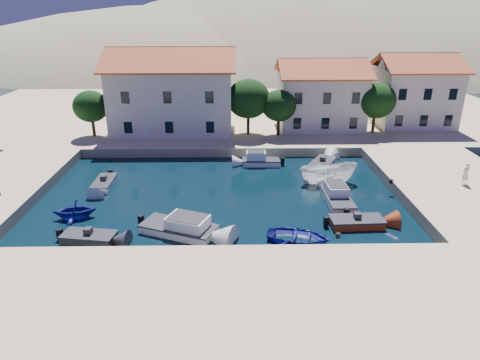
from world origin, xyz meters
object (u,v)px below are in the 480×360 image
(rowboat_south, at_px, (298,241))
(pedestrian, at_px, (466,174))
(building_left, at_px, (172,89))
(building_mid, at_px, (320,93))
(boat_east, at_px, (328,183))
(building_right, at_px, (414,89))
(cabin_cruiser_south, at_px, (179,227))
(cabin_cruiser_east, at_px, (337,197))

(rowboat_south, bearing_deg, pedestrian, -49.08)
(building_left, distance_m, pedestrian, 32.70)
(building_mid, distance_m, boat_east, 17.41)
(building_left, bearing_deg, boat_east, -44.28)
(building_right, bearing_deg, building_mid, -175.24)
(building_right, relative_size, cabin_cruiser_south, 1.61)
(cabin_cruiser_south, relative_size, cabin_cruiser_east, 1.22)
(building_left, xyz_separation_m, rowboat_south, (11.65, -25.81, -5.94))
(cabin_cruiser_east, bearing_deg, boat_east, -2.46)
(building_mid, height_order, building_right, building_right)
(cabin_cruiser_south, bearing_deg, cabin_cruiser_east, 43.92)
(building_right, height_order, rowboat_south, building_right)
(building_left, height_order, cabin_cruiser_south, building_left)
(pedestrian, bearing_deg, building_right, -117.22)
(pedestrian, bearing_deg, building_left, -52.60)
(cabin_cruiser_east, distance_m, boat_east, 4.23)
(building_right, relative_size, rowboat_south, 2.19)
(building_left, distance_m, building_mid, 18.04)
(pedestrian, bearing_deg, cabin_cruiser_east, -11.21)
(building_left, relative_size, rowboat_south, 3.40)
(rowboat_south, height_order, boat_east, boat_east)
(boat_east, height_order, pedestrian, pedestrian)
(building_left, bearing_deg, pedestrian, -34.34)
(building_left, bearing_deg, cabin_cruiser_south, -82.41)
(cabin_cruiser_south, height_order, cabin_cruiser_east, same)
(building_right, relative_size, cabin_cruiser_east, 1.96)
(building_mid, relative_size, building_right, 1.11)
(boat_east, relative_size, pedestrian, 2.76)
(building_mid, distance_m, building_right, 12.04)
(building_right, distance_m, cabin_cruiser_south, 38.01)
(rowboat_south, xyz_separation_m, boat_east, (4.21, 10.34, 0.00))
(rowboat_south, distance_m, boat_east, 11.17)
(building_left, relative_size, cabin_cruiser_south, 2.51)
(building_left, height_order, cabin_cruiser_east, building_left)
(building_right, xyz_separation_m, boat_east, (-14.14, -17.47, -5.47))
(rowboat_south, xyz_separation_m, cabin_cruiser_east, (4.10, 6.14, 0.48))
(building_mid, distance_m, pedestrian, 21.47)
(building_right, height_order, cabin_cruiser_south, building_right)
(building_left, xyz_separation_m, building_mid, (18.00, 1.00, -0.71))
(cabin_cruiser_south, height_order, rowboat_south, cabin_cruiser_south)
(boat_east, bearing_deg, building_right, -44.97)
(building_left, relative_size, building_right, 1.56)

